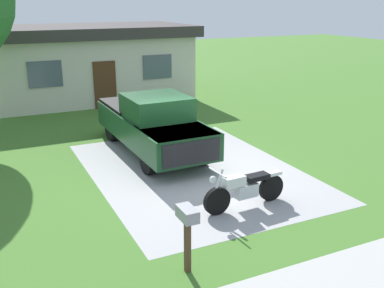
# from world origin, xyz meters

# --- Properties ---
(ground_plane) EXTENTS (80.00, 80.00, 0.00)m
(ground_plane) POSITION_xyz_m (0.00, 0.00, 0.00)
(ground_plane) COLOR #427129
(driveway_pad) EXTENTS (5.55, 7.62, 0.01)m
(driveway_pad) POSITION_xyz_m (0.00, 0.00, 0.00)
(driveway_pad) COLOR #A2A2A2
(driveway_pad) RESTS_ON ground
(sidewalk_strip) EXTENTS (36.00, 1.80, 0.01)m
(sidewalk_strip) POSITION_xyz_m (0.00, -6.00, 0.00)
(sidewalk_strip) COLOR #AAAAA5
(sidewalk_strip) RESTS_ON ground
(motorcycle) EXTENTS (2.21, 0.70, 1.09)m
(motorcycle) POSITION_xyz_m (0.05, -2.63, 0.47)
(motorcycle) COLOR black
(motorcycle) RESTS_ON ground
(pickup_truck) EXTENTS (2.10, 5.66, 1.90)m
(pickup_truck) POSITION_xyz_m (-0.42, 2.21, 0.95)
(pickup_truck) COLOR black
(pickup_truck) RESTS_ON ground
(mailbox) EXTENTS (0.26, 0.48, 1.26)m
(mailbox) POSITION_xyz_m (-2.26, -4.43, 0.98)
(mailbox) COLOR #4C3823
(mailbox) RESTS_ON ground
(neighbor_house) EXTENTS (9.60, 5.60, 3.50)m
(neighbor_house) POSITION_xyz_m (-0.18, 11.28, 1.79)
(neighbor_house) COLOR beige
(neighbor_house) RESTS_ON ground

